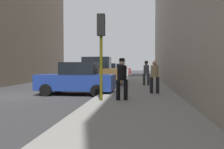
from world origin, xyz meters
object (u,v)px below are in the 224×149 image
object	(u,v)px
parked_blue_sedan	(77,79)
parked_bronze_suv	(95,73)
traffic_light	(101,38)
pedestrian_in_tan_coat	(155,75)
rolling_suitcase	(112,83)
pedestrian_with_fedora	(122,77)
parked_dark_green_sedan	(105,73)
parked_red_hatchback	(117,70)
pedestrian_with_beanie	(146,72)
pedestrian_in_jeans	(121,73)
fire_hydrant	(112,84)
parked_silver_sedan	(112,71)

from	to	relation	value
parked_blue_sedan	parked_bronze_suv	size ratio (longest dim) A/B	0.92
traffic_light	pedestrian_in_tan_coat	bearing A→B (deg)	51.67
parked_blue_sedan	rolling_suitcase	bearing A→B (deg)	58.35
pedestrian_in_tan_coat	pedestrian_with_fedora	distance (m)	3.16
parked_bronze_suv	traffic_light	size ratio (longest dim) A/B	1.28
parked_blue_sedan	pedestrian_in_tan_coat	bearing A→B (deg)	-1.81
parked_dark_green_sedan	parked_red_hatchback	xyz separation A→B (m)	(-0.00, 13.24, 0.00)
parked_blue_sedan	pedestrian_with_beanie	bearing A→B (deg)	51.68
parked_red_hatchback	pedestrian_with_fedora	world-z (taller)	pedestrian_with_fedora
parked_blue_sedan	pedestrian_with_fedora	world-z (taller)	pedestrian_with_fedora
parked_blue_sedan	traffic_light	bearing A→B (deg)	-59.44
parked_blue_sedan	parked_red_hatchback	bearing A→B (deg)	90.00
parked_red_hatchback	pedestrian_in_jeans	world-z (taller)	pedestrian_in_jeans
pedestrian_in_jeans	pedestrian_in_tan_coat	bearing A→B (deg)	-60.52
traffic_light	pedestrian_with_fedora	world-z (taller)	traffic_light
parked_blue_sedan	pedestrian_with_beanie	size ratio (longest dim) A/B	2.40
pedestrian_in_tan_coat	fire_hydrant	bearing A→B (deg)	144.73
parked_blue_sedan	parked_dark_green_sedan	xyz separation A→B (m)	(0.00, 11.14, 0.00)
fire_hydrant	parked_red_hatchback	bearing A→B (deg)	94.52
parked_silver_sedan	fire_hydrant	xyz separation A→B (m)	(1.80, -16.24, -0.35)
parked_red_hatchback	pedestrian_in_jeans	size ratio (longest dim) A/B	2.49
pedestrian_in_jeans	fire_hydrant	bearing A→B (deg)	-102.50
pedestrian_in_jeans	parked_red_hatchback	bearing A→B (deg)	96.03
parked_dark_green_sedan	traffic_light	bearing A→B (deg)	-82.60
parked_bronze_suv	parked_silver_sedan	world-z (taller)	parked_bronze_suv
parked_bronze_suv	pedestrian_with_fedora	bearing A→B (deg)	-72.26
parked_blue_sedan	pedestrian_in_jeans	distance (m)	4.09
pedestrian_in_tan_coat	parked_blue_sedan	bearing A→B (deg)	178.19
parked_silver_sedan	parked_red_hatchback	bearing A→B (deg)	90.00
pedestrian_with_fedora	parked_bronze_suv	bearing A→B (deg)	107.74
parked_bronze_suv	pedestrian_in_tan_coat	world-z (taller)	parked_bronze_suv
traffic_light	pedestrian_in_jeans	distance (m)	6.79
parked_dark_green_sedan	pedestrian_in_tan_coat	xyz separation A→B (m)	(4.23, -11.27, 0.26)
parked_dark_green_sedan	rolling_suitcase	xyz separation A→B (m)	(1.68, -8.42, -0.36)
parked_bronze_suv	pedestrian_with_beanie	world-z (taller)	parked_bronze_suv
fire_hydrant	parked_dark_green_sedan	bearing A→B (deg)	100.69
parked_dark_green_sedan	parked_silver_sedan	bearing A→B (deg)	90.00
traffic_light	pedestrian_with_beanie	distance (m)	8.52
fire_hydrant	parked_blue_sedan	bearing A→B (deg)	-138.73
pedestrian_with_beanie	pedestrian_in_tan_coat	size ratio (longest dim) A/B	1.04
parked_silver_sedan	traffic_light	bearing A→B (deg)	-84.95
traffic_light	fire_hydrant	bearing A→B (deg)	90.61
rolling_suitcase	traffic_light	bearing A→B (deg)	-88.28
fire_hydrant	traffic_light	xyz separation A→B (m)	(0.05, -4.72, 2.26)
parked_red_hatchback	traffic_light	bearing A→B (deg)	-86.15
parked_dark_green_sedan	pedestrian_with_fedora	bearing A→B (deg)	-79.10
pedestrian_in_tan_coat	pedestrian_with_fedora	size ratio (longest dim) A/B	0.96
fire_hydrant	pedestrian_with_fedora	size ratio (longest dim) A/B	0.40
pedestrian_with_fedora	rolling_suitcase	world-z (taller)	pedestrian_with_fedora
traffic_light	pedestrian_with_fedora	distance (m)	1.85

